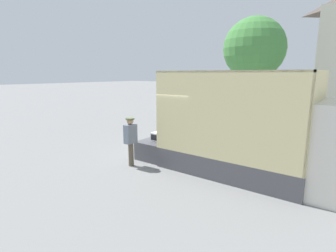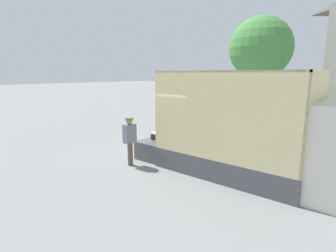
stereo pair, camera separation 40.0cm
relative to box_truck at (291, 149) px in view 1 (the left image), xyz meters
The scene contains 7 objects.
ground_plane 4.10m from the box_truck, behind, with size 160.00×160.00×0.00m, color gray.
box_truck is the anchor object (origin of this frame).
tailgate_deck 4.60m from the box_truck, behind, with size 1.15×2.29×0.68m, color #4C4C51.
microwave 4.51m from the box_truck, behind, with size 0.48×0.40×0.31m.
portable_generator 4.63m from the box_truck, behind, with size 0.67×0.46×0.63m.
worker_person 5.02m from the box_truck, 160.31° to the right, with size 0.30×0.44×1.69m.
street_tree 11.34m from the box_truck, 115.54° to the left, with size 3.99×3.99×6.78m.
Camera 1 is at (5.50, -7.88, 3.15)m, focal length 28.00 mm.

